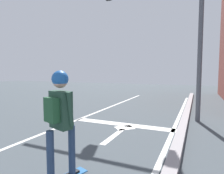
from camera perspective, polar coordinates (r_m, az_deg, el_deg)
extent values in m
cube|color=silver|center=(5.82, -21.15, -13.29)|extent=(0.12, 20.00, 0.01)
cube|color=silver|center=(4.30, 14.61, -19.65)|extent=(0.12, 20.00, 0.01)
cube|color=silver|center=(6.52, 3.35, -11.08)|extent=(3.51, 0.40, 0.01)
cube|color=silver|center=(5.40, 0.52, -14.39)|extent=(0.16, 1.40, 0.01)
cube|color=silver|center=(6.16, 3.76, -12.03)|extent=(0.71, 0.71, 0.01)
cube|color=#999395|center=(4.24, 18.16, -19.08)|extent=(0.24, 24.00, 0.14)
cube|color=#B2B2B7|center=(3.56, -10.28, -23.87)|extent=(0.17, 0.10, 0.01)
cylinder|color=#2B2A2F|center=(3.64, -11.28, -23.80)|extent=(0.05, 0.07, 0.06)
cylinder|color=navy|center=(3.32, -11.88, -17.90)|extent=(0.11, 0.11, 0.81)
cube|color=black|center=(3.48, -11.77, -23.84)|extent=(0.16, 0.26, 0.03)
cylinder|color=navy|center=(3.13, -17.88, -19.44)|extent=(0.11, 0.11, 0.81)
cube|color=#234334|center=(3.02, -15.04, -6.55)|extent=(0.42, 0.29, 0.57)
cylinder|color=#234334|center=(3.20, -16.53, -5.51)|extent=(0.07, 0.08, 0.52)
cylinder|color=#234334|center=(2.87, -12.39, -6.55)|extent=(0.07, 0.14, 0.52)
sphere|color=tan|center=(2.97, -15.21, 1.83)|extent=(0.22, 0.22, 0.22)
sphere|color=#1D59AA|center=(2.97, -15.22, 2.37)|extent=(0.25, 0.25, 0.25)
cube|color=#204F2F|center=(2.94, -17.36, -6.49)|extent=(0.29, 0.21, 0.36)
cylinder|color=#51525A|center=(7.46, 24.85, 12.76)|extent=(0.16, 0.16, 5.76)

